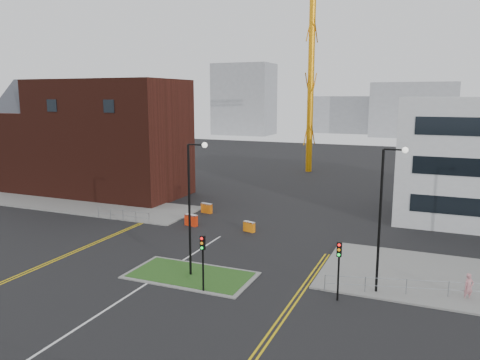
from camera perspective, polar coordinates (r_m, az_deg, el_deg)
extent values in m
plane|color=black|center=(27.79, -18.13, -16.11)|extent=(200.00, 200.00, 0.00)
cube|color=slate|center=(56.06, -18.99, -2.74)|extent=(28.00, 8.00, 0.12)
cube|color=slate|center=(32.70, -6.03, -11.47)|extent=(8.60, 4.60, 0.08)
cube|color=#234C19|center=(32.69, -6.03, -11.44)|extent=(8.00, 4.00, 0.12)
cube|color=#3F170F|center=(59.56, -15.54, 4.94)|extent=(18.00, 10.00, 14.00)
cube|color=black|center=(58.23, -21.95, 8.42)|extent=(1.40, 0.10, 1.40)
cube|color=black|center=(52.93, -15.70, 8.66)|extent=(1.40, 0.10, 1.40)
cube|color=#3F170F|center=(67.81, -23.47, 3.37)|extent=(6.00, 10.00, 10.00)
cube|color=#2D3038|center=(67.47, -23.77, 7.58)|extent=(6.40, 8.49, 8.49)
cylinder|color=orange|center=(76.04, 8.67, 13.49)|extent=(1.00, 1.00, 33.17)
cylinder|color=black|center=(31.33, -6.18, -3.87)|extent=(0.16, 0.16, 9.00)
cylinder|color=black|center=(30.26, -5.35, 4.31)|extent=(1.20, 0.10, 0.10)
sphere|color=silver|center=(29.99, -4.33, 4.27)|extent=(0.36, 0.36, 0.36)
cylinder|color=black|center=(29.67, 16.66, -5.05)|extent=(0.16, 0.16, 9.00)
cylinder|color=black|center=(28.80, 18.30, 3.54)|extent=(1.20, 0.10, 0.10)
sphere|color=silver|center=(28.76, 19.49, 3.46)|extent=(0.36, 0.36, 0.36)
cylinder|color=black|center=(29.64, -4.52, -10.75)|extent=(0.12, 0.12, 3.00)
cube|color=black|center=(29.08, -4.57, -7.62)|extent=(0.28, 0.22, 0.90)
sphere|color=red|center=(28.88, -4.70, -7.13)|extent=(0.18, 0.18, 0.18)
sphere|color=orange|center=(28.97, -4.69, -7.70)|extent=(0.18, 0.18, 0.18)
sphere|color=#0CCC33|center=(29.06, -4.68, -8.26)|extent=(0.18, 0.18, 0.18)
cylinder|color=black|center=(28.98, 11.89, -11.45)|extent=(0.12, 0.12, 3.00)
cube|color=black|center=(28.40, 12.02, -8.26)|extent=(0.28, 0.22, 0.90)
sphere|color=red|center=(28.19, 11.99, -7.76)|extent=(0.18, 0.18, 0.18)
sphere|color=orange|center=(28.28, 11.97, -8.34)|extent=(0.18, 0.18, 0.18)
sphere|color=#0CCC33|center=(28.38, 11.95, -8.91)|extent=(0.18, 0.18, 0.18)
cylinder|color=gray|center=(47.23, -14.09, -3.62)|extent=(6.00, 0.04, 0.04)
cylinder|color=gray|center=(47.35, -14.07, -4.21)|extent=(6.00, 0.04, 0.04)
cylinder|color=gray|center=(49.17, -16.88, -3.81)|extent=(0.05, 0.05, 1.10)
cylinder|color=gray|center=(45.65, -11.04, -4.62)|extent=(0.05, 0.05, 1.10)
cylinder|color=gray|center=(30.42, 10.31, -12.25)|extent=(0.05, 0.05, 1.10)
cube|color=silver|center=(29.16, -15.49, -14.66)|extent=(0.15, 30.00, 0.01)
cube|color=gold|center=(40.33, -18.58, -7.77)|extent=(0.12, 24.00, 0.01)
cube|color=gold|center=(40.14, -18.25, -7.84)|extent=(0.12, 24.00, 0.01)
cube|color=gold|center=(28.32, 5.82, -15.11)|extent=(0.12, 20.00, 0.01)
cube|color=gold|center=(28.24, 6.43, -15.19)|extent=(0.12, 20.00, 0.01)
cube|color=gray|center=(149.74, 0.50, 9.80)|extent=(18.00, 12.00, 22.00)
cube|color=gray|center=(148.76, 20.37, 8.01)|extent=(24.00, 12.00, 16.00)
cube|color=gray|center=(160.59, 14.02, 7.74)|extent=(30.00, 12.00, 12.00)
imported|color=#C98288|center=(31.75, 26.10, -11.64)|extent=(0.73, 0.66, 1.67)
cube|color=#DA5E0C|center=(49.13, -4.09, -3.45)|extent=(1.28, 0.62, 1.02)
cube|color=silver|center=(49.03, -4.10, -2.93)|extent=(1.28, 0.62, 0.12)
cube|color=red|center=(44.49, -5.98, -4.89)|extent=(1.35, 0.67, 1.08)
cube|color=silver|center=(44.37, -5.99, -4.28)|extent=(1.35, 0.67, 0.13)
cube|color=orange|center=(42.38, 1.12, -5.71)|extent=(1.17, 0.66, 0.92)
cube|color=silver|center=(42.27, 1.12, -5.17)|extent=(1.17, 0.66, 0.11)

